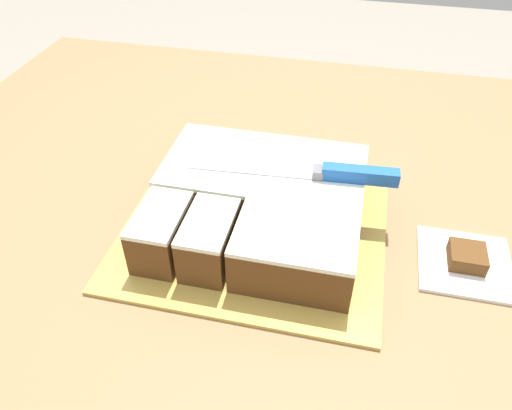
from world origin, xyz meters
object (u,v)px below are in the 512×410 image
at_px(cake, 258,204).
at_px(knife, 336,174).
at_px(cake_board, 256,225).
at_px(brownie, 467,256).

height_order(cake, knife, knife).
xyz_separation_m(cake_board, brownie, (0.32, -0.01, 0.01)).
bearing_deg(knife, cake_board, 17.28).
distance_m(cake, knife, 0.13).
bearing_deg(cake_board, cake, 41.28).
height_order(cake_board, knife, knife).
bearing_deg(knife, brownie, 160.21).
bearing_deg(brownie, cake, 177.00).
height_order(cake_board, cake, cake).
xyz_separation_m(cake, brownie, (0.32, -0.02, -0.03)).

